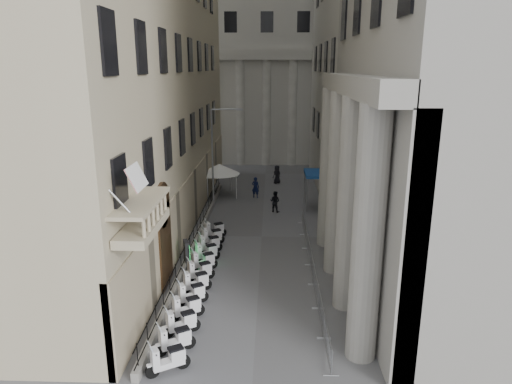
{
  "coord_description": "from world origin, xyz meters",
  "views": [
    {
      "loc": [
        0.62,
        -10.09,
        11.19
      ],
      "look_at": [
        -0.22,
        14.32,
        4.5
      ],
      "focal_mm": 32.0,
      "sensor_mm": 36.0,
      "label": 1
    }
  ],
  "objects_px": {
    "security_tent": "(223,170)",
    "street_lamp": "(216,149)",
    "pedestrian_a": "(255,187)",
    "pedestrian_b": "(275,201)",
    "info_kiosk": "(187,254)",
    "scooter_0": "(169,373)"
  },
  "relations": [
    {
      "from": "info_kiosk",
      "to": "scooter_0",
      "type": "bearing_deg",
      "value": -104.5
    },
    {
      "from": "pedestrian_a",
      "to": "pedestrian_b",
      "type": "relative_size",
      "value": 1.08
    },
    {
      "from": "street_lamp",
      "to": "pedestrian_a",
      "type": "height_order",
      "value": "street_lamp"
    },
    {
      "from": "security_tent",
      "to": "info_kiosk",
      "type": "xyz_separation_m",
      "value": [
        -0.59,
        -15.05,
        -1.62
      ]
    },
    {
      "from": "street_lamp",
      "to": "pedestrian_a",
      "type": "relative_size",
      "value": 4.31
    },
    {
      "from": "pedestrian_a",
      "to": "street_lamp",
      "type": "bearing_deg",
      "value": 54.46
    },
    {
      "from": "info_kiosk",
      "to": "pedestrian_b",
      "type": "distance_m",
      "value": 11.92
    },
    {
      "from": "pedestrian_a",
      "to": "pedestrian_b",
      "type": "height_order",
      "value": "pedestrian_a"
    },
    {
      "from": "scooter_0",
      "to": "info_kiosk",
      "type": "bearing_deg",
      "value": -23.6
    },
    {
      "from": "scooter_0",
      "to": "security_tent",
      "type": "relative_size",
      "value": 0.42
    },
    {
      "from": "pedestrian_a",
      "to": "pedestrian_b",
      "type": "xyz_separation_m",
      "value": [
        1.7,
        -4.11,
        -0.07
      ]
    },
    {
      "from": "scooter_0",
      "to": "security_tent",
      "type": "xyz_separation_m",
      "value": [
        -0.41,
        24.44,
        2.45
      ]
    },
    {
      "from": "pedestrian_b",
      "to": "security_tent",
      "type": "bearing_deg",
      "value": -18.71
    },
    {
      "from": "street_lamp",
      "to": "info_kiosk",
      "type": "relative_size",
      "value": 4.89
    },
    {
      "from": "info_kiosk",
      "to": "pedestrian_a",
      "type": "bearing_deg",
      "value": 56.39
    },
    {
      "from": "security_tent",
      "to": "pedestrian_a",
      "type": "height_order",
      "value": "security_tent"
    },
    {
      "from": "info_kiosk",
      "to": "pedestrian_a",
      "type": "relative_size",
      "value": 0.88
    },
    {
      "from": "pedestrian_b",
      "to": "scooter_0",
      "type": "bearing_deg",
      "value": 103.13
    },
    {
      "from": "street_lamp",
      "to": "security_tent",
      "type": "bearing_deg",
      "value": 70.6
    },
    {
      "from": "security_tent",
      "to": "street_lamp",
      "type": "height_order",
      "value": "street_lamp"
    },
    {
      "from": "pedestrian_a",
      "to": "scooter_0",
      "type": "bearing_deg",
      "value": 101.07
    },
    {
      "from": "security_tent",
      "to": "street_lamp",
      "type": "xyz_separation_m",
      "value": [
        -0.3,
        -2.61,
        2.32
      ]
    }
  ]
}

